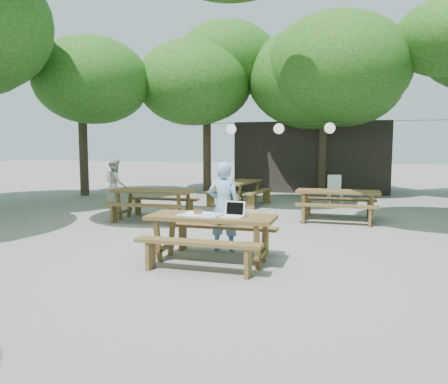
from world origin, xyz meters
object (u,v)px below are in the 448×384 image
at_px(picnic_table_nw, 154,204).
at_px(plastic_chair, 335,195).
at_px(second_person, 115,184).
at_px(main_picnic_table, 211,238).
at_px(woman, 224,207).

height_order(picnic_table_nw, plastic_chair, plastic_chair).
bearing_deg(plastic_chair, picnic_table_nw, -143.92).
distance_m(second_person, plastic_chair, 6.96).
xyz_separation_m(main_picnic_table, picnic_table_nw, (-2.64, 3.40, 0.00)).
bearing_deg(second_person, main_picnic_table, -172.41).
distance_m(main_picnic_table, plastic_chair, 8.24).
xyz_separation_m(picnic_table_nw, second_person, (-1.88, 1.38, 0.35)).
distance_m(picnic_table_nw, plastic_chair, 6.31).
xyz_separation_m(picnic_table_nw, plastic_chair, (4.22, 4.69, -0.13)).
xyz_separation_m(main_picnic_table, second_person, (-4.52, 4.78, 0.35)).
bearing_deg(main_picnic_table, picnic_table_nw, 127.82).
xyz_separation_m(main_picnic_table, plastic_chair, (1.58, 8.09, -0.13)).
relative_size(main_picnic_table, woman, 1.27).
bearing_deg(main_picnic_table, plastic_chair, 78.93).
height_order(woman, plastic_chair, woman).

